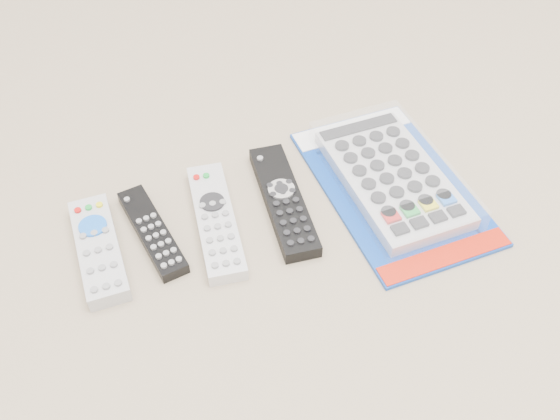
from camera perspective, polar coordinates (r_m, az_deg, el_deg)
name	(u,v)px	position (r m, az deg, el deg)	size (l,w,h in m)	color
remote_small_grey	(99,249)	(0.82, -16.25, -3.45)	(0.06, 0.17, 0.03)	#A6A6A8
remote_slim_black	(152,232)	(0.82, -11.59, -1.96)	(0.05, 0.16, 0.02)	black
remote_silver_dvd	(216,221)	(0.82, -5.89, -0.97)	(0.08, 0.20, 0.02)	silver
remote_large_black	(284,200)	(0.84, 0.33, 0.90)	(0.08, 0.21, 0.02)	black
jumbo_remote_packaged	(392,177)	(0.88, 10.24, 3.03)	(0.20, 0.31, 0.04)	#0E3A9A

